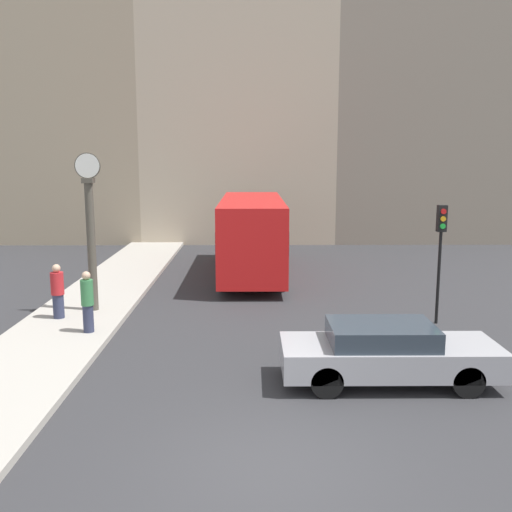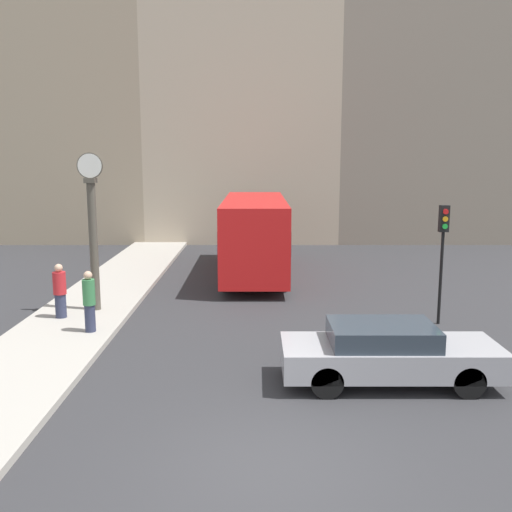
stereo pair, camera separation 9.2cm
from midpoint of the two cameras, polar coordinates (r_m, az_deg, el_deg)
ground_plane at (r=9.50m, az=1.09°, el=-20.50°), size 120.00×120.00×0.00m
sidewalk_corner at (r=20.81m, az=-14.79°, el=-3.61°), size 2.89×26.74×0.16m
building_row at (r=34.04m, az=-0.29°, el=17.32°), size 32.34×5.00×19.12m
sedan_car at (r=12.66m, az=13.11°, el=-9.40°), size 4.61×1.72×1.32m
bus_distant at (r=23.33m, az=-0.19°, el=2.40°), size 2.47×9.05×3.14m
traffic_light_far at (r=17.11m, az=18.17°, el=1.60°), size 0.26×0.24×3.47m
street_clock at (r=17.91m, az=-16.02°, el=2.41°), size 0.77×0.33×4.78m
pedestrian_green_hoodie at (r=15.93m, az=-16.34°, el=-4.38°), size 0.33×0.33×1.66m
pedestrian_red_top at (r=17.59m, az=-19.04°, el=-3.35°), size 0.37×0.37×1.60m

